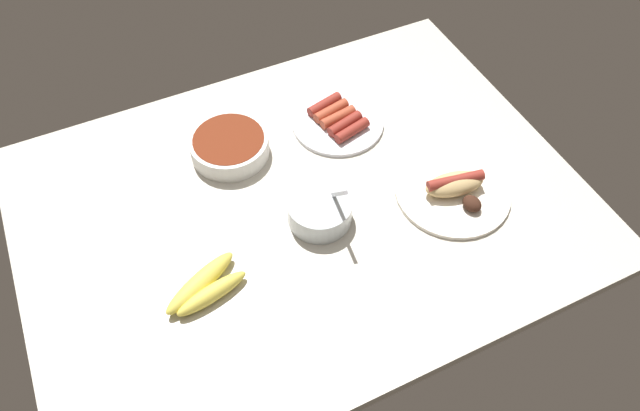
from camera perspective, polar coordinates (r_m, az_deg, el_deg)
ground_plane at (r=131.65cm, az=-1.70°, el=-0.05°), size 120.00×90.00×3.00cm
banana_bunch at (r=118.69cm, az=-10.93°, el=-7.65°), size 17.90×12.00×3.71cm
bowl_coleslaw at (r=125.22cm, az=-0.02°, el=-0.40°), size 13.73×13.81×15.27cm
plate_sausages at (r=145.57cm, az=1.72°, el=8.13°), size 22.24×22.24×3.50cm
bowl_chili at (r=139.23cm, az=-8.65°, el=5.71°), size 18.16×18.16×4.92cm
plate_hotdog_assembled at (r=133.74cm, az=12.69°, el=1.54°), size 25.38×25.38×5.61cm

